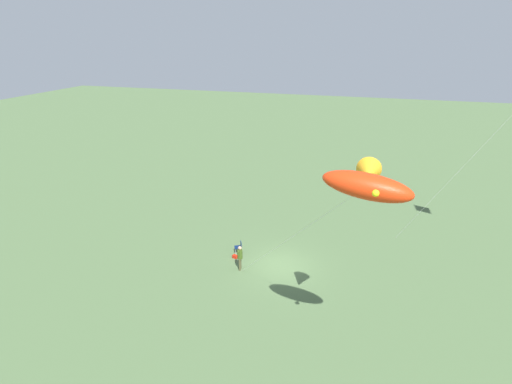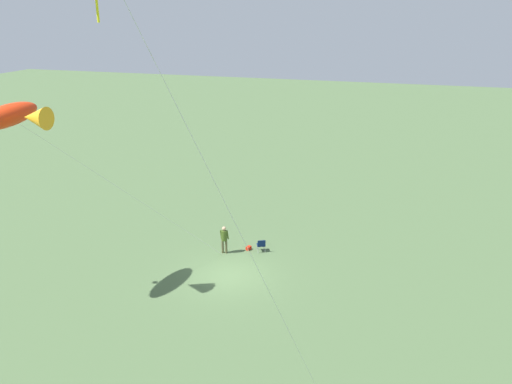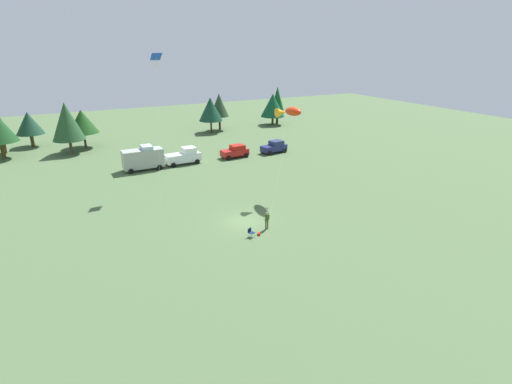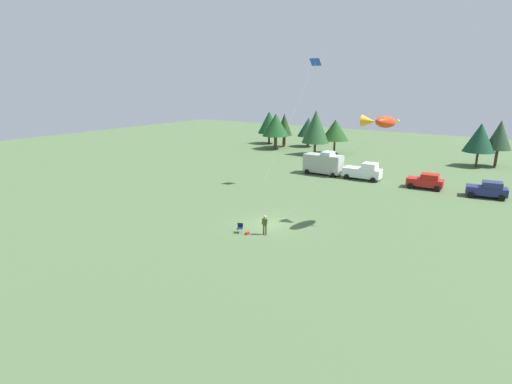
{
  "view_description": "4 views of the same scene",
  "coord_description": "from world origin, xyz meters",
  "px_view_note": "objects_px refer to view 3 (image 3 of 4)",
  "views": [
    {
      "loc": [
        22.72,
        5.09,
        14.63
      ],
      "look_at": [
        -1.02,
        -2.03,
        4.74
      ],
      "focal_mm": 28.0,
      "sensor_mm": 36.0,
      "label": 1
    },
    {
      "loc": [
        -8.34,
        22.92,
        13.95
      ],
      "look_at": [
        -0.97,
        -1.74,
        4.43
      ],
      "focal_mm": 35.0,
      "sensor_mm": 36.0,
      "label": 2
    },
    {
      "loc": [
        -15.32,
        -32.37,
        16.48
      ],
      "look_at": [
        0.63,
        -1.4,
        3.47
      ],
      "focal_mm": 28.0,
      "sensor_mm": 36.0,
      "label": 3
    },
    {
      "loc": [
        18.9,
        -29.46,
        12.65
      ],
      "look_at": [
        0.53,
        -2.78,
        3.78
      ],
      "focal_mm": 28.0,
      "sensor_mm": 36.0,
      "label": 4
    }
  ],
  "objects_px": {
    "backpack_on_grass": "(259,234)",
    "kite_large_fish": "(290,112)",
    "van_motorhome_grey": "(143,158)",
    "folding_chair": "(251,232)",
    "kite_diamond_blue": "(156,60)",
    "car_red_sedan": "(235,151)",
    "car_navy_hatch": "(274,147)",
    "person_kite_flyer": "(267,219)",
    "truck_white_pickup": "(184,156)"
  },
  "relations": [
    {
      "from": "kite_diamond_blue",
      "to": "folding_chair",
      "type": "bearing_deg",
      "value": -81.72
    },
    {
      "from": "car_navy_hatch",
      "to": "kite_large_fish",
      "type": "height_order",
      "value": "kite_large_fish"
    },
    {
      "from": "person_kite_flyer",
      "to": "van_motorhome_grey",
      "type": "relative_size",
      "value": 0.32
    },
    {
      "from": "backpack_on_grass",
      "to": "kite_large_fish",
      "type": "xyz_separation_m",
      "value": [
        8.22,
        8.34,
        9.33
      ]
    },
    {
      "from": "car_navy_hatch",
      "to": "van_motorhome_grey",
      "type": "bearing_deg",
      "value": 170.89
    },
    {
      "from": "person_kite_flyer",
      "to": "kite_diamond_blue",
      "type": "relative_size",
      "value": 0.11
    },
    {
      "from": "van_motorhome_grey",
      "to": "backpack_on_grass",
      "type": "bearing_deg",
      "value": -79.66
    },
    {
      "from": "van_motorhome_grey",
      "to": "kite_large_fish",
      "type": "distance_m",
      "value": 22.74
    },
    {
      "from": "person_kite_flyer",
      "to": "kite_diamond_blue",
      "type": "distance_m",
      "value": 22.91
    },
    {
      "from": "person_kite_flyer",
      "to": "kite_large_fish",
      "type": "distance_m",
      "value": 13.26
    },
    {
      "from": "backpack_on_grass",
      "to": "folding_chair",
      "type": "bearing_deg",
      "value": 176.83
    },
    {
      "from": "person_kite_flyer",
      "to": "folding_chair",
      "type": "bearing_deg",
      "value": -77.78
    },
    {
      "from": "folding_chair",
      "to": "kite_diamond_blue",
      "type": "xyz_separation_m",
      "value": [
        -2.7,
        18.55,
        14.16
      ]
    },
    {
      "from": "car_navy_hatch",
      "to": "backpack_on_grass",
      "type": "bearing_deg",
      "value": -130.55
    },
    {
      "from": "person_kite_flyer",
      "to": "backpack_on_grass",
      "type": "distance_m",
      "value": 1.76
    },
    {
      "from": "car_red_sedan",
      "to": "kite_diamond_blue",
      "type": "height_order",
      "value": "kite_diamond_blue"
    },
    {
      "from": "kite_diamond_blue",
      "to": "truck_white_pickup",
      "type": "bearing_deg",
      "value": 56.44
    },
    {
      "from": "kite_diamond_blue",
      "to": "car_navy_hatch",
      "type": "bearing_deg",
      "value": 18.07
    },
    {
      "from": "kite_diamond_blue",
      "to": "van_motorhome_grey",
      "type": "bearing_deg",
      "value": 101.0
    },
    {
      "from": "folding_chair",
      "to": "kite_diamond_blue",
      "type": "relative_size",
      "value": 0.05
    },
    {
      "from": "van_motorhome_grey",
      "to": "kite_diamond_blue",
      "type": "xyz_separation_m",
      "value": [
        1.3,
        -6.67,
        13.0
      ]
    },
    {
      "from": "van_motorhome_grey",
      "to": "folding_chair",
      "type": "bearing_deg",
      "value": -81.45
    },
    {
      "from": "backpack_on_grass",
      "to": "car_red_sedan",
      "type": "distance_m",
      "value": 26.8
    },
    {
      "from": "van_motorhome_grey",
      "to": "car_navy_hatch",
      "type": "distance_m",
      "value": 20.65
    },
    {
      "from": "person_kite_flyer",
      "to": "van_motorhome_grey",
      "type": "xyz_separation_m",
      "value": [
        -6.09,
        24.45,
        0.62
      ]
    },
    {
      "from": "van_motorhome_grey",
      "to": "kite_diamond_blue",
      "type": "bearing_deg",
      "value": -79.45
    },
    {
      "from": "backpack_on_grass",
      "to": "car_navy_hatch",
      "type": "relative_size",
      "value": 0.07
    },
    {
      "from": "backpack_on_grass",
      "to": "kite_large_fish",
      "type": "height_order",
      "value": "kite_large_fish"
    },
    {
      "from": "folding_chair",
      "to": "backpack_on_grass",
      "type": "relative_size",
      "value": 2.56
    },
    {
      "from": "person_kite_flyer",
      "to": "car_navy_hatch",
      "type": "distance_m",
      "value": 28.15
    },
    {
      "from": "backpack_on_grass",
      "to": "van_motorhome_grey",
      "type": "xyz_separation_m",
      "value": [
        -4.82,
        25.27,
        1.53
      ]
    },
    {
      "from": "car_red_sedan",
      "to": "car_navy_hatch",
      "type": "distance_m",
      "value": 6.73
    },
    {
      "from": "folding_chair",
      "to": "van_motorhome_grey",
      "type": "relative_size",
      "value": 0.15
    },
    {
      "from": "backpack_on_grass",
      "to": "kite_diamond_blue",
      "type": "distance_m",
      "value": 23.86
    },
    {
      "from": "truck_white_pickup",
      "to": "car_navy_hatch",
      "type": "height_order",
      "value": "truck_white_pickup"
    },
    {
      "from": "backpack_on_grass",
      "to": "car_navy_hatch",
      "type": "bearing_deg",
      "value": 57.58
    },
    {
      "from": "folding_chair",
      "to": "kite_large_fish",
      "type": "xyz_separation_m",
      "value": [
        9.04,
        8.29,
        8.95
      ]
    },
    {
      "from": "car_red_sedan",
      "to": "person_kite_flyer",
      "type": "bearing_deg",
      "value": -112.11
    },
    {
      "from": "backpack_on_grass",
      "to": "van_motorhome_grey",
      "type": "distance_m",
      "value": 25.77
    },
    {
      "from": "folding_chair",
      "to": "truck_white_pickup",
      "type": "bearing_deg",
      "value": 150.7
    },
    {
      "from": "backpack_on_grass",
      "to": "car_navy_hatch",
      "type": "xyz_separation_m",
      "value": [
        15.82,
        24.91,
        0.84
      ]
    },
    {
      "from": "kite_large_fish",
      "to": "kite_diamond_blue",
      "type": "distance_m",
      "value": 16.44
    },
    {
      "from": "car_red_sedan",
      "to": "kite_large_fish",
      "type": "height_order",
      "value": "kite_large_fish"
    },
    {
      "from": "person_kite_flyer",
      "to": "car_red_sedan",
      "type": "bearing_deg",
      "value": 154.18
    },
    {
      "from": "folding_chair",
      "to": "car_red_sedan",
      "type": "relative_size",
      "value": 0.19
    },
    {
      "from": "folding_chair",
      "to": "car_navy_hatch",
      "type": "relative_size",
      "value": 0.19
    },
    {
      "from": "truck_white_pickup",
      "to": "car_red_sedan",
      "type": "distance_m",
      "value": 8.07
    },
    {
      "from": "person_kite_flyer",
      "to": "backpack_on_grass",
      "type": "xyz_separation_m",
      "value": [
        -1.27,
        -0.82,
        -0.91
      ]
    },
    {
      "from": "backpack_on_grass",
      "to": "truck_white_pickup",
      "type": "bearing_deg",
      "value": 87.67
    },
    {
      "from": "van_motorhome_grey",
      "to": "car_navy_hatch",
      "type": "height_order",
      "value": "van_motorhome_grey"
    }
  ]
}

